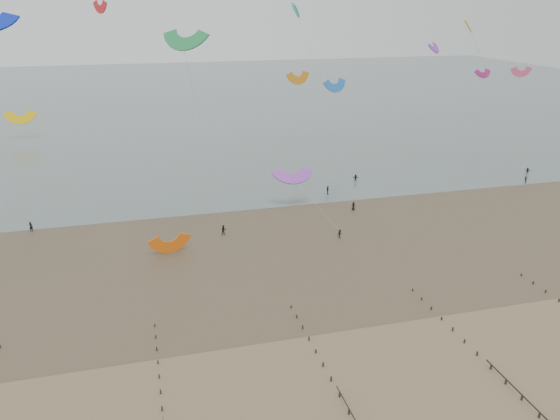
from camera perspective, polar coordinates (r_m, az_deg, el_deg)
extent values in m
plane|color=brown|center=(64.10, 0.66, -15.99)|extent=(500.00, 500.00, 0.00)
plane|color=#475654|center=(252.81, -11.72, 11.58)|extent=(500.00, 500.00, 0.00)
plane|color=#473A28|center=(93.80, -5.04, -3.47)|extent=(500.00, 500.00, 0.00)
ellipsoid|color=slate|center=(81.23, -16.11, -8.32)|extent=(23.60, 14.36, 0.01)
ellipsoid|color=slate|center=(98.95, 1.52, -2.07)|extent=(33.64, 18.32, 0.01)
ellipsoid|color=slate|center=(106.04, 20.18, -1.80)|extent=(19.65, 13.67, 0.01)
cube|color=black|center=(74.62, -27.20, -12.60)|extent=(0.16, 0.16, 0.45)
cube|color=black|center=(59.48, -12.22, -19.62)|extent=(0.16, 0.16, 0.62)
cube|color=black|center=(61.53, -12.37, -18.07)|extent=(0.16, 0.16, 0.59)
cube|color=black|center=(63.63, -12.51, -16.62)|extent=(0.16, 0.16, 0.57)
cube|color=black|center=(65.77, -12.63, -15.26)|extent=(0.16, 0.16, 0.54)
cube|color=black|center=(67.94, -12.75, -13.99)|extent=(0.16, 0.16, 0.51)
cube|color=black|center=(70.14, -12.86, -12.80)|extent=(0.16, 0.16, 0.48)
cube|color=black|center=(72.37, -12.96, -11.68)|extent=(0.16, 0.16, 0.45)
cube|color=black|center=(58.29, 7.23, -20.19)|extent=(0.16, 0.16, 0.68)
cube|color=black|center=(60.16, 6.26, -18.64)|extent=(0.16, 0.16, 0.65)
cube|color=black|center=(62.08, 5.36, -17.19)|extent=(0.16, 0.16, 0.62)
cube|color=black|center=(64.05, 4.53, -15.82)|extent=(0.16, 0.16, 0.59)
cube|color=black|center=(66.07, 3.77, -14.53)|extent=(0.16, 0.16, 0.57)
cube|color=black|center=(68.13, 3.05, -13.31)|extent=(0.16, 0.16, 0.54)
cube|color=black|center=(70.23, 2.39, -12.17)|extent=(0.16, 0.16, 0.51)
cube|color=black|center=(72.36, 1.76, -11.09)|extent=(0.16, 0.16, 0.48)
cube|color=black|center=(74.52, 1.18, -10.07)|extent=(0.16, 0.16, 0.45)
cube|color=black|center=(62.95, 25.47, -18.78)|extent=(0.16, 0.16, 0.74)
cube|color=black|center=(64.46, 23.95, -17.49)|extent=(0.16, 0.16, 0.71)
cube|color=black|center=(66.05, 22.52, -16.26)|extent=(0.16, 0.16, 0.68)
cube|color=black|center=(67.70, 21.18, -15.07)|extent=(0.16, 0.16, 0.65)
cube|color=black|center=(69.42, 19.91, -13.94)|extent=(0.16, 0.16, 0.62)
cube|color=black|center=(71.19, 18.72, -12.85)|extent=(0.16, 0.16, 0.59)
cube|color=black|center=(73.01, 17.60, -11.82)|extent=(0.16, 0.16, 0.57)
cube|color=black|center=(74.87, 16.54, -10.83)|extent=(0.16, 0.16, 0.54)
cube|color=black|center=(76.79, 15.54, -9.88)|extent=(0.16, 0.16, 0.51)
cube|color=black|center=(78.74, 14.59, -8.98)|extent=(0.16, 0.16, 0.48)
cube|color=black|center=(80.74, 13.69, -8.12)|extent=(0.16, 0.16, 0.45)
cube|color=black|center=(84.96, 27.14, -8.42)|extent=(0.16, 0.16, 0.54)
cube|color=black|center=(86.65, 26.01, -7.66)|extent=(0.16, 0.16, 0.51)
cube|color=black|center=(88.39, 24.94, -6.93)|extent=(0.16, 0.16, 0.48)
cube|color=black|center=(90.17, 23.91, -6.23)|extent=(0.16, 0.16, 0.45)
imported|color=black|center=(107.58, -24.59, -1.58)|extent=(0.80, 0.65, 1.89)
imported|color=black|center=(109.02, 7.68, 0.42)|extent=(0.99, 0.94, 1.71)
imported|color=black|center=(96.82, -5.90, -2.11)|extent=(1.02, 0.85, 1.89)
imported|color=black|center=(136.69, 24.26, 2.90)|extent=(0.94, 0.93, 1.52)
imported|color=black|center=(117.62, 5.01, 2.09)|extent=(0.54, 1.10, 1.83)
imported|color=black|center=(95.73, 6.26, -2.49)|extent=(1.16, 0.90, 1.59)
imported|color=black|center=(144.18, 24.45, 3.74)|extent=(1.39, 1.38, 1.60)
imported|color=black|center=(126.95, 7.90, 3.34)|extent=(1.64, 1.10, 1.69)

